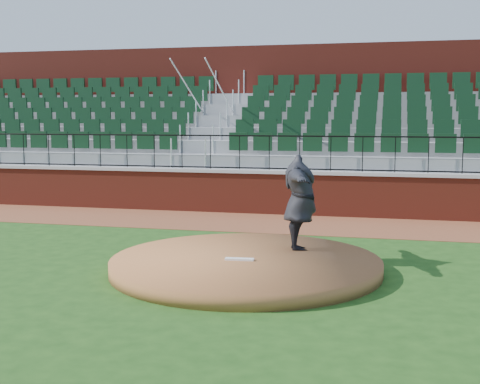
# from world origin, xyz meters

# --- Properties ---
(ground) EXTENTS (90.00, 90.00, 0.00)m
(ground) POSITION_xyz_m (0.00, 0.00, 0.00)
(ground) COLOR #1D4413
(ground) RESTS_ON ground
(warning_track) EXTENTS (34.00, 3.20, 0.01)m
(warning_track) POSITION_xyz_m (0.00, 5.40, 0.01)
(warning_track) COLOR brown
(warning_track) RESTS_ON ground
(field_wall) EXTENTS (34.00, 0.35, 1.20)m
(field_wall) POSITION_xyz_m (0.00, 7.00, 0.60)
(field_wall) COLOR maroon
(field_wall) RESTS_ON ground
(wall_cap) EXTENTS (34.00, 0.45, 0.10)m
(wall_cap) POSITION_xyz_m (0.00, 7.00, 1.25)
(wall_cap) COLOR #B7B7B7
(wall_cap) RESTS_ON field_wall
(wall_railing) EXTENTS (34.00, 0.05, 1.00)m
(wall_railing) POSITION_xyz_m (0.00, 7.00, 1.80)
(wall_railing) COLOR black
(wall_railing) RESTS_ON wall_cap
(seating_stands) EXTENTS (34.00, 5.10, 4.60)m
(seating_stands) POSITION_xyz_m (0.00, 9.72, 2.30)
(seating_stands) COLOR gray
(seating_stands) RESTS_ON ground
(concourse_wall) EXTENTS (34.00, 0.50, 5.50)m
(concourse_wall) POSITION_xyz_m (0.00, 12.52, 2.75)
(concourse_wall) COLOR maroon
(concourse_wall) RESTS_ON ground
(pitchers_mound) EXTENTS (5.02, 5.02, 0.25)m
(pitchers_mound) POSITION_xyz_m (0.47, 0.02, 0.12)
(pitchers_mound) COLOR brown
(pitchers_mound) RESTS_ON ground
(pitching_rubber) EXTENTS (0.54, 0.18, 0.04)m
(pitching_rubber) POSITION_xyz_m (0.40, -0.18, 0.27)
(pitching_rubber) COLOR white
(pitching_rubber) RESTS_ON pitchers_mound
(pitcher) EXTENTS (1.23, 2.40, 1.88)m
(pitcher) POSITION_xyz_m (1.33, 1.00, 1.19)
(pitcher) COLOR black
(pitcher) RESTS_ON pitchers_mound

